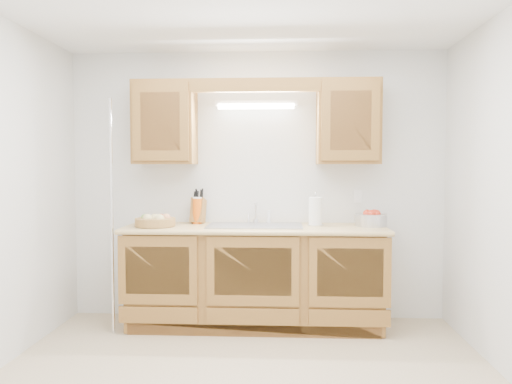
# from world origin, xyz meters

# --- Properties ---
(room) EXTENTS (3.52, 3.50, 2.50)m
(room) POSITION_xyz_m (0.00, 0.00, 1.25)
(room) COLOR #C6B58F
(room) RESTS_ON ground
(base_cabinets) EXTENTS (2.20, 0.60, 0.86)m
(base_cabinets) POSITION_xyz_m (0.00, 1.20, 0.44)
(base_cabinets) COLOR olive
(base_cabinets) RESTS_ON ground
(countertop) EXTENTS (2.30, 0.63, 0.04)m
(countertop) POSITION_xyz_m (0.00, 1.19, 0.88)
(countertop) COLOR tan
(countertop) RESTS_ON base_cabinets
(upper_cabinet_left) EXTENTS (0.55, 0.33, 0.75)m
(upper_cabinet_left) POSITION_xyz_m (-0.83, 1.33, 1.83)
(upper_cabinet_left) COLOR olive
(upper_cabinet_left) RESTS_ON room
(upper_cabinet_right) EXTENTS (0.55, 0.33, 0.75)m
(upper_cabinet_right) POSITION_xyz_m (0.83, 1.33, 1.83)
(upper_cabinet_right) COLOR olive
(upper_cabinet_right) RESTS_ON room
(valance) EXTENTS (2.20, 0.05, 0.12)m
(valance) POSITION_xyz_m (0.00, 1.19, 2.14)
(valance) COLOR olive
(valance) RESTS_ON room
(fluorescent_fixture) EXTENTS (0.76, 0.08, 0.08)m
(fluorescent_fixture) POSITION_xyz_m (0.00, 1.42, 2.00)
(fluorescent_fixture) COLOR white
(fluorescent_fixture) RESTS_ON room
(sink) EXTENTS (0.84, 0.46, 0.36)m
(sink) POSITION_xyz_m (0.00, 1.21, 0.83)
(sink) COLOR #9E9EA3
(sink) RESTS_ON countertop
(wire_shelf_pole) EXTENTS (0.03, 0.03, 2.00)m
(wire_shelf_pole) POSITION_xyz_m (-1.20, 0.94, 1.00)
(wire_shelf_pole) COLOR silver
(wire_shelf_pole) RESTS_ON ground
(outlet_plate) EXTENTS (0.08, 0.01, 0.12)m
(outlet_plate) POSITION_xyz_m (0.95, 1.49, 1.15)
(outlet_plate) COLOR white
(outlet_plate) RESTS_ON room
(fruit_basket) EXTENTS (0.37, 0.37, 0.11)m
(fruit_basket) POSITION_xyz_m (-0.88, 1.13, 0.95)
(fruit_basket) COLOR #AD7E46
(fruit_basket) RESTS_ON countertop
(knife_block) EXTENTS (0.14, 0.20, 0.34)m
(knife_block) POSITION_xyz_m (-0.54, 1.40, 1.02)
(knife_block) COLOR olive
(knife_block) RESTS_ON countertop
(orange_canister) EXTENTS (0.11, 0.11, 0.25)m
(orange_canister) POSITION_xyz_m (-0.54, 1.34, 1.02)
(orange_canister) COLOR #E65C0C
(orange_canister) RESTS_ON countertop
(soap_bottle) EXTENTS (0.11, 0.11, 0.21)m
(soap_bottle) POSITION_xyz_m (-0.54, 1.43, 1.00)
(soap_bottle) COLOR blue
(soap_bottle) RESTS_ON countertop
(sponge) EXTENTS (0.11, 0.07, 0.02)m
(sponge) POSITION_xyz_m (-0.54, 1.44, 0.91)
(sponge) COLOR #CC333F
(sponge) RESTS_ON countertop
(paper_towel) EXTENTS (0.15, 0.15, 0.30)m
(paper_towel) POSITION_xyz_m (0.54, 1.25, 1.03)
(paper_towel) COLOR silver
(paper_towel) RESTS_ON countertop
(apple_bowl) EXTENTS (0.29, 0.29, 0.15)m
(apple_bowl) POSITION_xyz_m (1.03, 1.25, 0.96)
(apple_bowl) COLOR silver
(apple_bowl) RESTS_ON countertop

